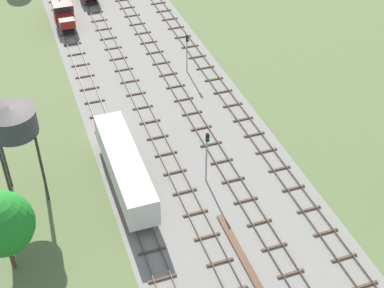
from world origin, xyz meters
name	(u,v)px	position (x,y,z in m)	size (l,w,h in m)	color
ground_plane	(136,54)	(0.00, 56.00, 0.00)	(480.00, 480.00, 0.00)	#5B6B3D
ballast_bed	(136,54)	(0.00, 56.00, 0.00)	(18.94, 176.00, 0.01)	gray
track_far_left	(78,59)	(-7.47, 57.00, 0.14)	(2.40, 126.00, 0.29)	#47382D
track_left	(116,53)	(-2.49, 57.00, 0.14)	(2.40, 126.00, 0.29)	#47382D
track_centre_left	(152,47)	(2.49, 57.00, 0.14)	(2.40, 126.00, 0.29)	#47382D
track_centre	(186,41)	(7.47, 57.00, 0.14)	(2.40, 126.00, 0.29)	#47382D
freight_boxcar_far_left_nearest	(125,166)	(-7.46, 31.22, 2.45)	(2.87, 14.00, 3.60)	beige
shunter_loco_far_left_near	(63,12)	(-7.47, 67.93, 2.01)	(2.74, 8.46, 3.10)	maroon
water_tower	(12,121)	(-16.34, 33.39, 8.32)	(4.34, 4.34, 9.82)	#2D2826
signal_post_nearest	(187,48)	(4.98, 49.40, 3.34)	(0.28, 0.47, 5.24)	gray
signal_post_near	(207,151)	(0.00, 29.34, 3.71)	(0.28, 0.47, 5.90)	gray
lineside_tree_2	(1,224)	(-18.56, 24.70, 5.11)	(5.14, 5.14, 7.70)	#4C331E
spare_rail_bundle	(242,256)	(-0.54, 19.41, 0.12)	(0.60, 10.00, 0.24)	brown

